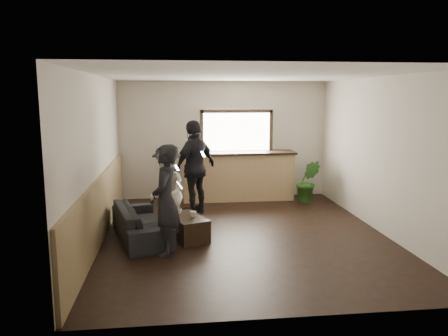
{
  "coord_description": "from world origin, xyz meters",
  "views": [
    {
      "loc": [
        -1.22,
        -7.43,
        2.46
      ],
      "look_at": [
        -0.3,
        0.4,
        1.15
      ],
      "focal_mm": 35.0,
      "sensor_mm": 36.0,
      "label": 1
    }
  ],
  "objects": [
    {
      "name": "person_c",
      "position": [
        -1.35,
        0.87,
        0.76
      ],
      "size": [
        1.0,
        1.14,
        1.53
      ],
      "rotation": [
        0.0,
        0.0,
        -2.12
      ],
      "color": "black",
      "rests_on": "ground"
    },
    {
      "name": "person_a",
      "position": [
        -1.35,
        -0.82,
        0.87
      ],
      "size": [
        0.53,
        0.7,
        1.73
      ],
      "rotation": [
        0.0,
        0.0,
        -1.75
      ],
      "color": "black",
      "rests_on": "ground"
    },
    {
      "name": "cup_a",
      "position": [
        -1.15,
        0.1,
        0.44
      ],
      "size": [
        0.15,
        0.15,
        0.09
      ],
      "primitive_type": "imported",
      "rotation": [
        0.0,
        0.0,
        2.86
      ],
      "color": "silver",
      "rests_on": "coffee_table"
    },
    {
      "name": "coffee_table",
      "position": [
        -1.0,
        -0.1,
        0.2
      ],
      "size": [
        0.77,
        1.0,
        0.39
      ],
      "primitive_type": "cube",
      "rotation": [
        0.0,
        0.0,
        0.36
      ],
      "color": "black",
      "rests_on": "ground"
    },
    {
      "name": "person_d",
      "position": [
        -0.77,
        1.53,
        0.98
      ],
      "size": [
        1.15,
        1.16,
        1.97
      ],
      "rotation": [
        0.0,
        0.0,
        -2.34
      ],
      "color": "black",
      "rests_on": "ground"
    },
    {
      "name": "sofa",
      "position": [
        -1.8,
        0.02,
        0.28
      ],
      "size": [
        1.21,
        2.04,
        0.56
      ],
      "primitive_type": "imported",
      "rotation": [
        0.0,
        0.0,
        1.83
      ],
      "color": "black",
      "rests_on": "ground"
    },
    {
      "name": "potted_plant",
      "position": [
        1.87,
        2.2,
        0.5
      ],
      "size": [
        0.62,
        0.53,
        0.99
      ],
      "primitive_type": "imported",
      "rotation": [
        0.0,
        0.0,
        -0.18
      ],
      "color": "#2D6623",
      "rests_on": "ground"
    },
    {
      "name": "bar_counter",
      "position": [
        0.3,
        2.7,
        0.64
      ],
      "size": [
        2.7,
        0.68,
        2.13
      ],
      "color": "tan",
      "rests_on": "ground"
    },
    {
      "name": "room_shell",
      "position": [
        -0.74,
        0.0,
        1.47
      ],
      "size": [
        5.01,
        6.01,
        2.8
      ],
      "color": "silver",
      "rests_on": "ground"
    },
    {
      "name": "person_b",
      "position": [
        -1.35,
        0.08,
        0.75
      ],
      "size": [
        0.65,
        0.79,
        1.51
      ],
      "rotation": [
        0.0,
        0.0,
        -1.46
      ],
      "color": "beige",
      "rests_on": "ground"
    },
    {
      "name": "ground",
      "position": [
        0.0,
        0.0,
        0.0
      ],
      "size": [
        5.0,
        6.0,
        0.01
      ],
      "primitive_type": "cube",
      "color": "black"
    },
    {
      "name": "cup_b",
      "position": [
        -0.9,
        -0.15,
        0.44
      ],
      "size": [
        0.14,
        0.14,
        0.1
      ],
      "primitive_type": "imported",
      "rotation": [
        0.0,
        0.0,
        5.87
      ],
      "color": "silver",
      "rests_on": "coffee_table"
    }
  ]
}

